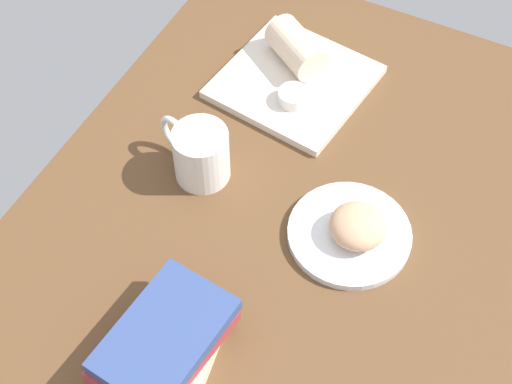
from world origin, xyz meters
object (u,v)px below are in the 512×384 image
round_plate (350,232)px  coffee_mug (200,153)px  sauce_cup (293,96)px  breakfast_wrap (297,48)px  book_stack (167,343)px  square_plate (294,82)px  scone_pastry (359,224)px

round_plate → coffee_mug: bearing=-90.5°
sauce_cup → breakfast_wrap: bearing=-157.5°
sauce_cup → coffee_mug: coffee_mug is taller
book_stack → coffee_mug: bearing=-158.6°
breakfast_wrap → coffee_mug: (30.15, -3.62, 0.13)cm
coffee_mug → square_plate: bearing=168.3°
sauce_cup → coffee_mug: 22.11cm
square_plate → book_stack: (57.13, 6.86, 2.82)cm
scone_pastry → breakfast_wrap: size_ratio=0.76×
coffee_mug → round_plate: bearing=89.5°
scone_pastry → sauce_cup: size_ratio=1.63×
sauce_cup → breakfast_wrap: 10.49cm
breakfast_wrap → book_stack: (61.34, 8.60, -1.41)cm
round_plate → scone_pastry: (-0.05, 1.12, 3.11)cm
round_plate → sauce_cup: (-20.90, -20.09, 2.19)cm
sauce_cup → book_stack: 52.07cm
book_stack → coffee_mug: size_ratio=1.52×
round_plate → book_stack: bearing=-26.5°
round_plate → breakfast_wrap: bearing=-141.7°
round_plate → coffee_mug: 28.00cm
round_plate → square_plate: bearing=-139.6°
round_plate → coffee_mug: size_ratio=1.38×
round_plate → scone_pastry: bearing=92.5°
square_plate → scone_pastry: bearing=41.8°
round_plate → coffee_mug: (-0.25, -27.64, 4.46)cm
breakfast_wrap → book_stack: 61.96cm
sauce_cup → coffee_mug: bearing=-20.1°
scone_pastry → coffee_mug: coffee_mug is taller
square_plate → sauce_cup: sauce_cup is taller
scone_pastry → square_plate: bearing=-138.2°
scone_pastry → breakfast_wrap: (-30.35, -25.14, 1.22)cm
square_plate → book_stack: 57.60cm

